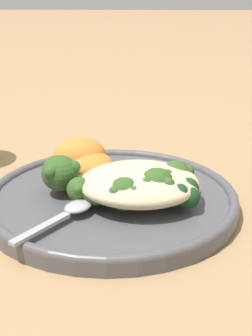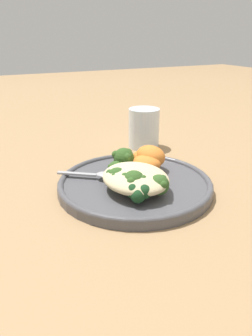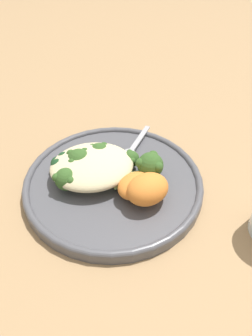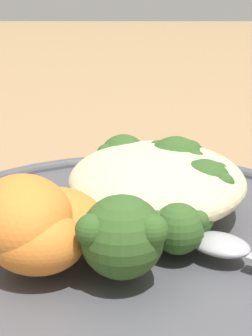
% 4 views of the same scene
% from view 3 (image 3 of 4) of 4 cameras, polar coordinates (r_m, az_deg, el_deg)
% --- Properties ---
extents(ground_plane, '(4.00, 4.00, 0.00)m').
position_cam_3_polar(ground_plane, '(0.54, -0.24, -4.11)').
color(ground_plane, '#9E7A51').
extents(plate, '(0.29, 0.29, 0.02)m').
position_cam_3_polar(plate, '(0.54, -2.22, -2.52)').
color(plate, '#4C4C51').
rests_on(plate, ground_plane).
extents(quinoa_mound, '(0.14, 0.12, 0.04)m').
position_cam_3_polar(quinoa_mound, '(0.53, -5.95, 0.35)').
color(quinoa_mound, beige).
rests_on(quinoa_mound, plate).
extents(broccoli_stalk_0, '(0.08, 0.04, 0.04)m').
position_cam_3_polar(broccoli_stalk_0, '(0.53, 3.75, 0.23)').
color(broccoli_stalk_0, '#9EBC66').
rests_on(broccoli_stalk_0, plate).
extents(broccoli_stalk_1, '(0.06, 0.08, 0.03)m').
position_cam_3_polar(broccoli_stalk_1, '(0.54, 0.43, 0.73)').
color(broccoli_stalk_1, '#9EBC66').
rests_on(broccoli_stalk_1, plate).
extents(broccoli_stalk_2, '(0.03, 0.08, 0.03)m').
position_cam_3_polar(broccoli_stalk_2, '(0.55, -1.42, 1.07)').
color(broccoli_stalk_2, '#9EBC66').
rests_on(broccoli_stalk_2, plate).
extents(broccoli_stalk_3, '(0.05, 0.09, 0.04)m').
position_cam_3_polar(broccoli_stalk_3, '(0.55, -4.31, 2.03)').
color(broccoli_stalk_3, '#9EBC66').
rests_on(broccoli_stalk_3, plate).
extents(broccoli_stalk_4, '(0.11, 0.09, 0.04)m').
position_cam_3_polar(broccoli_stalk_4, '(0.54, -6.93, 0.63)').
color(broccoli_stalk_4, '#9EBC66').
rests_on(broccoli_stalk_4, plate).
extents(broccoli_stalk_5, '(0.13, 0.04, 0.04)m').
position_cam_3_polar(broccoli_stalk_5, '(0.52, -8.52, -2.01)').
color(broccoli_stalk_5, '#9EBC66').
rests_on(broccoli_stalk_5, plate).
extents(sweet_potato_chunk_0, '(0.05, 0.05, 0.03)m').
position_cam_3_polar(sweet_potato_chunk_0, '(0.50, 5.09, -3.21)').
color(sweet_potato_chunk_0, orange).
rests_on(sweet_potato_chunk_0, plate).
extents(sweet_potato_chunk_1, '(0.08, 0.07, 0.05)m').
position_cam_3_polar(sweet_potato_chunk_1, '(0.49, 3.77, -3.70)').
color(sweet_potato_chunk_1, orange).
rests_on(sweet_potato_chunk_1, plate).
extents(sweet_potato_chunk_2, '(0.08, 0.07, 0.03)m').
position_cam_3_polar(sweet_potato_chunk_2, '(0.50, 1.55, -3.10)').
color(sweet_potato_chunk_2, orange).
rests_on(sweet_potato_chunk_2, plate).
extents(kale_tuft, '(0.04, 0.04, 0.03)m').
position_cam_3_polar(kale_tuft, '(0.55, -10.87, 0.63)').
color(kale_tuft, '#193D1E').
rests_on(kale_tuft, plate).
extents(spoon, '(0.08, 0.10, 0.01)m').
position_cam_3_polar(spoon, '(0.58, 0.91, 3.14)').
color(spoon, '#A3A3A8').
rests_on(spoon, plate).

